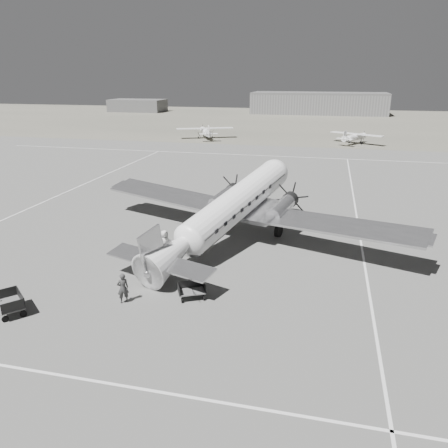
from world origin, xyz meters
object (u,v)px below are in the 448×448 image
at_px(hangar_main, 318,103).
at_px(ground_crew, 123,288).
at_px(baggage_cart_near, 192,291).
at_px(light_plane_left, 205,133).
at_px(dc3_airliner, 230,211).
at_px(light_plane_right, 355,138).
at_px(passenger, 165,243).
at_px(ramp_agent, 142,255).
at_px(shed_secondary, 138,105).
at_px(baggage_cart_far, 10,304).

bearing_deg(hangar_main, ground_crew, -92.84).
xyz_separation_m(baggage_cart_near, ground_crew, (-3.53, -1.31, 0.42)).
bearing_deg(ground_crew, light_plane_left, -116.58).
relative_size(dc3_airliner, light_plane_right, 2.65).
bearing_deg(hangar_main, light_plane_right, -82.27).
distance_m(dc3_airliner, ground_crew, 10.89).
bearing_deg(dc3_airliner, baggage_cart_near, -72.43).
bearing_deg(passenger, light_plane_left, 35.57).
distance_m(hangar_main, ramp_agent, 123.25).
bearing_deg(baggage_cart_near, ground_crew, 173.65).
bearing_deg(ground_crew, ramp_agent, -117.15).
relative_size(dc3_airliner, passenger, 14.74).
relative_size(shed_secondary, light_plane_right, 1.77).
bearing_deg(baggage_cart_far, ground_crew, 65.76).
height_order(shed_secondary, dc3_airliner, dc3_airliner).
height_order(baggage_cart_far, ramp_agent, ramp_agent).
xyz_separation_m(shed_secondary, light_plane_left, (40.41, -58.75, -0.83)).
bearing_deg(baggage_cart_near, passenger, 96.95).
bearing_deg(light_plane_left, shed_secondary, 100.43).
bearing_deg(baggage_cart_far, ramp_agent, 99.18).
distance_m(light_plane_left, light_plane_right, 28.30).
relative_size(dc3_airliner, ground_crew, 15.40).
distance_m(hangar_main, light_plane_left, 66.72).
relative_size(shed_secondary, baggage_cart_near, 11.25).
relative_size(hangar_main, baggage_cart_far, 21.51).
xyz_separation_m(shed_secondary, baggage_cart_far, (48.41, -125.11, -1.45)).
relative_size(hangar_main, dc3_airliner, 1.56).
bearing_deg(ramp_agent, light_plane_left, 33.15).
bearing_deg(ramp_agent, dc3_airliner, -19.49).
bearing_deg(light_plane_right, passenger, -74.67).
xyz_separation_m(light_plane_right, passenger, (-15.19, -56.63, -0.14)).
bearing_deg(baggage_cart_near, shed_secondary, 88.58).
bearing_deg(baggage_cart_far, baggage_cart_near, 63.89).
xyz_separation_m(light_plane_left, ramp_agent, (12.34, -59.26, -0.34)).
height_order(shed_secondary, light_plane_left, shed_secondary).
relative_size(hangar_main, passenger, 22.97).
height_order(hangar_main, baggage_cart_near, hangar_main).
bearing_deg(ramp_agent, baggage_cart_near, -105.46).
xyz_separation_m(light_plane_right, baggage_cart_near, (-11.51, -62.16, -0.60)).
bearing_deg(light_plane_left, baggage_cart_near, -99.09).
distance_m(ground_crew, ramp_agent, 4.73).
bearing_deg(baggage_cart_near, light_plane_right, 52.84).
bearing_deg(ground_crew, shed_secondary, -104.66).
bearing_deg(baggage_cart_near, dc3_airliner, 61.64).
distance_m(baggage_cart_near, ground_crew, 3.79).
bearing_deg(ground_crew, dc3_airliner, -148.91).
height_order(shed_secondary, light_plane_right, shed_secondary).
distance_m(dc3_airliner, baggage_cart_far, 15.59).
distance_m(shed_secondary, ground_crew, 133.88).
relative_size(light_plane_right, baggage_cart_near, 6.35).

